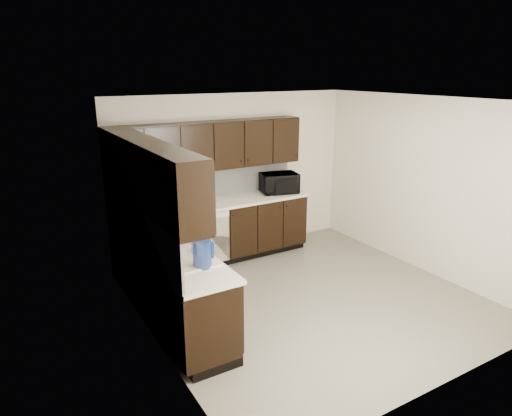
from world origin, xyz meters
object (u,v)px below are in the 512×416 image
at_px(sink, 183,263).
at_px(microwave, 279,183).
at_px(blue_pitcher, 202,254).
at_px(storage_bin, 175,238).
at_px(toaster_oven, 129,207).

relative_size(sink, microwave, 1.44).
bearing_deg(sink, blue_pitcher, -75.26).
xyz_separation_m(sink, blue_pitcher, (0.08, -0.32, 0.20)).
bearing_deg(blue_pitcher, sink, 88.06).
bearing_deg(microwave, storage_bin, -136.35).
bearing_deg(storage_bin, toaster_oven, 95.55).
bearing_deg(sink, microwave, 36.08).
bearing_deg(sink, toaster_oven, 92.24).
relative_size(sink, blue_pitcher, 2.92).
distance_m(toaster_oven, storage_bin, 1.38).
bearing_deg(storage_bin, microwave, 29.97).
bearing_deg(storage_bin, sink, -99.31).
bearing_deg(microwave, sink, -130.24).
xyz_separation_m(toaster_oven, storage_bin, (0.13, -1.37, -0.03)).
height_order(toaster_oven, blue_pitcher, blue_pitcher).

